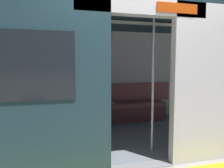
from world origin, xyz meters
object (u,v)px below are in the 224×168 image
handbag (74,101)px  grab_pole_far (153,83)px  bench_seat (105,109)px  person_seated (97,95)px  grab_pole_door (107,85)px  train_car (114,57)px  book (110,103)px

handbag → grab_pole_far: size_ratio=0.12×
bench_seat → person_seated: size_ratio=2.51×
bench_seat → grab_pole_door: bearing=78.4°
person_seated → grab_pole_far: (-0.55, 1.66, 0.40)m
grab_pole_far → train_car: bearing=-59.9°
train_car → handbag: size_ratio=24.62×
train_car → grab_pole_far: 0.93m
bench_seat → book: (-0.14, -0.07, 0.12)m
book → grab_pole_far: (-0.22, 1.78, 0.61)m
person_seated → grab_pole_far: size_ratio=0.55×
person_seated → book: size_ratio=5.32×
book → grab_pole_door: (0.51, 1.84, 0.61)m
train_car → handbag: train_car is taller
book → grab_pole_far: bearing=86.3°
grab_pole_far → book: bearing=-82.8°
person_seated → grab_pole_door: size_ratio=0.55×
train_car → handbag: bearing=-59.3°
bench_seat → book: bearing=-155.0°
bench_seat → book: 0.19m
train_car → bench_seat: size_ratio=2.18×
bench_seat → person_seated: person_seated is taller
bench_seat → handbag: handbag is taller
bench_seat → book: size_ratio=13.36×
person_seated → book: 0.40m
train_car → grab_pole_far: size_ratio=3.01×
handbag → grab_pole_far: bearing=120.5°
handbag → grab_pole_door: grab_pole_door is taller
grab_pole_far → person_seated: bearing=-71.7°
person_seated → grab_pole_door: 1.78m
train_car → grab_pole_far: (-0.41, 0.71, -0.42)m
train_car → grab_pole_door: train_car is taller
grab_pole_far → handbag: bearing=-59.5°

